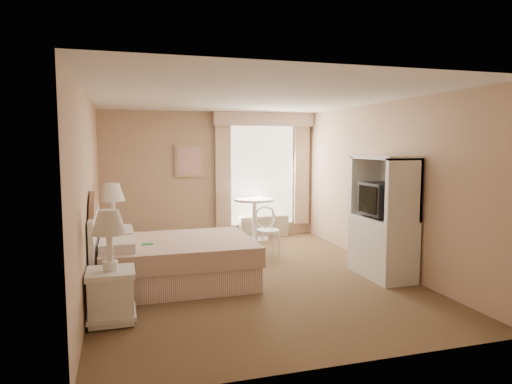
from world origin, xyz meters
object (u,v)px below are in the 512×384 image
object	(u,v)px
nightstand_far	(114,235)
cafe_chair	(267,226)
round_table	(254,212)
armoire	(383,227)
bed	(169,260)
nightstand_near	(111,281)

from	to	relation	value
nightstand_far	cafe_chair	size ratio (longest dim) A/B	1.56
round_table	cafe_chair	bearing A→B (deg)	-95.99
nightstand_far	armoire	size ratio (longest dim) A/B	0.73
nightstand_far	cafe_chair	distance (m)	2.50
bed	cafe_chair	world-z (taller)	bed
bed	round_table	xyz separation A→B (m)	(1.91, 2.43, 0.21)
nightstand_far	round_table	distance (m)	2.91
nightstand_near	cafe_chair	size ratio (longest dim) A/B	1.46
bed	armoire	distance (m)	3.00
bed	nightstand_far	bearing A→B (deg)	121.57
nightstand_near	armoire	size ratio (longest dim) A/B	0.69
round_table	armoire	xyz separation A→B (m)	(1.03, -2.93, 0.17)
nightstand_far	cafe_chair	world-z (taller)	nightstand_far
round_table	bed	bearing A→B (deg)	-128.14
nightstand_far	round_table	xyz separation A→B (m)	(2.62, 1.27, 0.06)
bed	nightstand_far	distance (m)	1.37
round_table	cafe_chair	xyz separation A→B (m)	(-0.12, -1.17, -0.07)
nightstand_near	armoire	bearing A→B (deg)	10.66
nightstand_far	cafe_chair	bearing A→B (deg)	2.20
cafe_chair	armoire	xyz separation A→B (m)	(1.15, -1.76, 0.24)
round_table	nightstand_near	bearing A→B (deg)	-125.96
cafe_chair	nightstand_near	bearing A→B (deg)	-138.24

